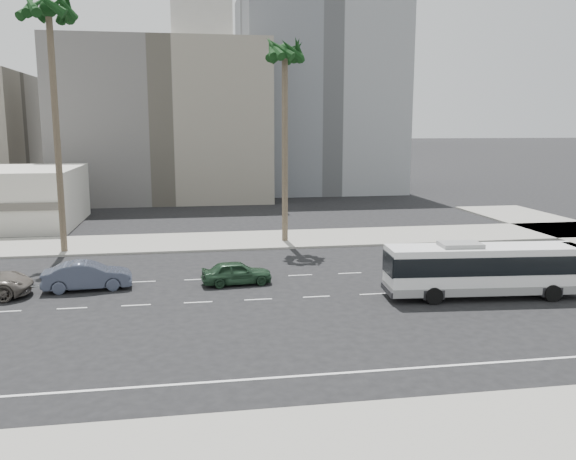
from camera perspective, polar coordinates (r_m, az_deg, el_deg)
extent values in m
plane|color=black|center=(31.54, 8.09, -6.10)|extent=(700.00, 700.00, 0.00)
cube|color=gray|center=(46.13, 2.33, -0.77)|extent=(120.00, 7.00, 0.15)
cube|color=gray|center=(18.41, 23.53, -18.81)|extent=(120.00, 7.00, 0.15)
cube|color=slate|center=(73.91, -11.73, 10.04)|extent=(24.00, 18.00, 18.00)
cube|color=slate|center=(82.80, 2.69, 12.98)|extent=(20.00, 20.00, 26.00)
cube|color=beige|center=(279.27, -8.13, 12.64)|extent=(42.00, 42.00, 44.00)
cube|color=beige|center=(283.63, -8.33, 20.33)|extent=(26.00, 26.00, 32.00)
cube|color=#515762|center=(265.79, 2.48, 15.68)|extent=(26.00, 26.00, 70.00)
cube|color=#515762|center=(300.30, 6.07, 14.02)|extent=(22.00, 22.00, 60.00)
cube|color=white|center=(31.98, 18.19, -3.44)|extent=(10.04, 2.96, 2.22)
cube|color=black|center=(31.92, 18.22, -2.92)|extent=(10.10, 3.03, 0.94)
cube|color=gray|center=(32.22, 18.10, -5.14)|extent=(10.06, 3.01, 0.43)
cube|color=gray|center=(31.16, 16.22, -1.43)|extent=(2.15, 1.53, 0.26)
cube|color=#262628|center=(34.20, 25.27, -1.37)|extent=(0.63, 1.57, 0.26)
cylinder|color=black|center=(32.92, 23.86, -5.42)|extent=(0.85, 0.26, 0.85)
cylinder|color=black|center=(34.70, 21.90, -4.52)|extent=(0.85, 0.26, 0.85)
cylinder|color=black|center=(30.07, 14.10, -6.26)|extent=(0.85, 0.26, 0.85)
cylinder|color=black|center=(32.01, 12.55, -5.21)|extent=(0.85, 0.26, 0.85)
imported|color=#23432B|center=(33.11, -4.93, -4.08)|extent=(1.90, 3.99, 1.32)
imported|color=#3D4456|center=(33.68, -18.62, -4.16)|extent=(2.01, 4.71, 1.51)
cylinder|color=brown|center=(44.02, -0.30, 7.58)|extent=(0.38, 0.38, 13.66)
cylinder|color=brown|center=(42.99, -21.22, 8.31)|extent=(0.50, 0.50, 15.84)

